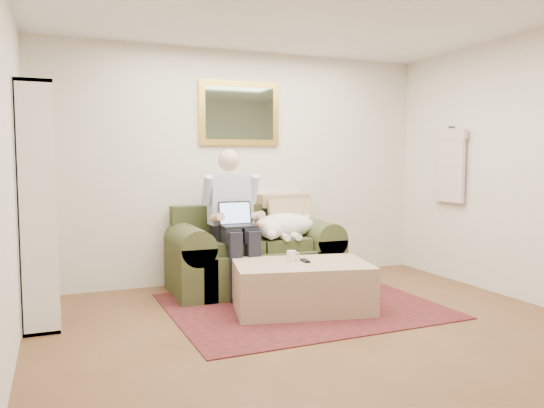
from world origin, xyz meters
TOP-DOWN VIEW (x-y plane):
  - room_shell at (0.00, 0.35)m, footprint 4.51×5.00m
  - rug at (0.16, 1.20)m, footprint 2.48×2.01m
  - sofa at (-0.02, 2.02)m, footprint 1.77×0.90m
  - seated_man at (-0.29, 1.86)m, footprint 0.58×0.83m
  - laptop at (-0.29, 1.79)m, footprint 0.34×0.27m
  - sleeping_dog at (0.29, 1.93)m, footprint 0.73×0.46m
  - ottoman at (0.10, 1.09)m, footprint 1.35×1.01m
  - coffee_mug at (0.04, 1.18)m, footprint 0.08×0.08m
  - tv_remote at (0.15, 1.12)m, footprint 0.06×0.15m
  - bookshelf at (-2.10, 1.60)m, footprint 0.28×0.80m
  - wall_mirror at (-0.02, 2.47)m, footprint 0.94×0.04m
  - hanging_shirt at (2.19, 1.60)m, footprint 0.06×0.52m

SIDE VIEW (x-z plane):
  - rug at x=0.16m, z-range 0.00..0.01m
  - ottoman at x=0.10m, z-range 0.00..0.44m
  - sofa at x=-0.02m, z-range -0.23..0.84m
  - tv_remote at x=0.15m, z-range 0.44..0.46m
  - coffee_mug at x=0.04m, z-range 0.44..0.54m
  - sleeping_dog at x=0.29m, z-range 0.54..0.81m
  - seated_man at x=-0.29m, z-range 0.00..1.49m
  - laptop at x=-0.29m, z-range 0.66..0.91m
  - bookshelf at x=-2.10m, z-range 0.00..2.00m
  - room_shell at x=0.00m, z-range 0.00..2.61m
  - hanging_shirt at x=2.19m, z-range 0.90..1.80m
  - wall_mirror at x=-0.02m, z-range 1.54..2.26m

